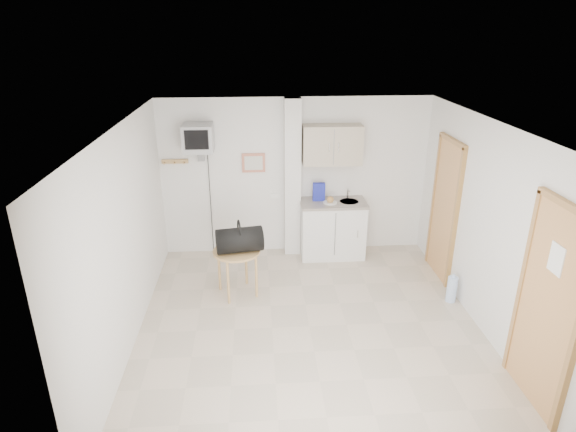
{
  "coord_description": "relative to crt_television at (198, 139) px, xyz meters",
  "views": [
    {
      "loc": [
        -0.62,
        -5.02,
        3.51
      ],
      "look_at": [
        -0.23,
        0.6,
        1.25
      ],
      "focal_mm": 30.0,
      "sensor_mm": 36.0,
      "label": 1
    }
  ],
  "objects": [
    {
      "name": "crt_television",
      "position": [
        0.0,
        0.0,
        0.0
      ],
      "size": [
        0.44,
        0.45,
        2.15
      ],
      "color": "slate",
      "rests_on": "ground"
    },
    {
      "name": "water_bottle",
      "position": [
        3.43,
        -1.56,
        -1.75
      ],
      "size": [
        0.13,
        0.13,
        0.4
      ],
      "color": "#B5D0FB",
      "rests_on": "ground"
    },
    {
      "name": "duffel_bag",
      "position": [
        0.59,
        -1.19,
        -1.1
      ],
      "size": [
        0.66,
        0.43,
        0.45
      ],
      "rotation": [
        0.0,
        0.0,
        0.17
      ],
      "color": "black",
      "rests_on": "round_table"
    },
    {
      "name": "room_envelope",
      "position": [
        1.69,
        -1.93,
        -0.4
      ],
      "size": [
        4.24,
        4.54,
        2.55
      ],
      "color": "white",
      "rests_on": "ground"
    },
    {
      "name": "round_table",
      "position": [
        0.54,
        -1.15,
        -1.36
      ],
      "size": [
        0.65,
        0.65,
        0.66
      ],
      "rotation": [
        0.0,
        0.0,
        -0.42
      ],
      "color": "tan",
      "rests_on": "ground"
    },
    {
      "name": "kitchenette",
      "position": [
        2.02,
        -0.02,
        -1.13
      ],
      "size": [
        1.03,
        0.58,
        2.1
      ],
      "color": "white",
      "rests_on": "ground"
    },
    {
      "name": "ground",
      "position": [
        1.45,
        -2.02,
        -1.94
      ],
      "size": [
        4.5,
        4.5,
        0.0
      ],
      "primitive_type": "plane",
      "color": "#C5B29C",
      "rests_on": "ground"
    }
  ]
}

